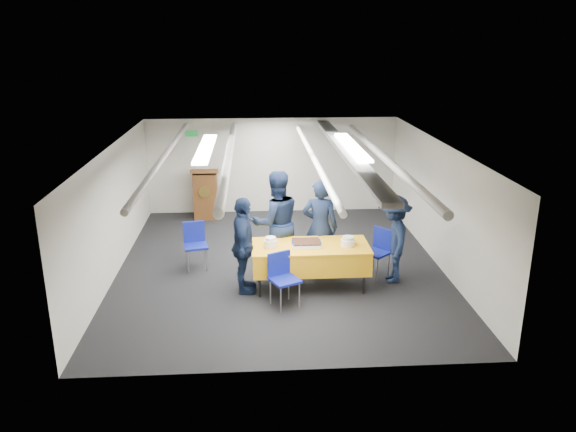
% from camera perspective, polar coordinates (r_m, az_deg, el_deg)
% --- Properties ---
extents(ground, '(7.00, 7.00, 0.00)m').
position_cam_1_polar(ground, '(10.69, -0.83, -5.05)').
color(ground, black).
rests_on(ground, ground).
extents(room_shell, '(6.00, 7.00, 2.30)m').
position_cam_1_polar(room_shell, '(10.52, -0.48, 4.96)').
color(room_shell, silver).
rests_on(room_shell, ground).
extents(serving_table, '(1.99, 0.92, 0.77)m').
position_cam_1_polar(serving_table, '(9.61, 2.29, -4.16)').
color(serving_table, black).
rests_on(serving_table, ground).
extents(sheet_cake, '(0.50, 0.39, 0.09)m').
position_cam_1_polar(sheet_cake, '(9.50, 1.86, -2.78)').
color(sheet_cake, white).
rests_on(sheet_cake, serving_table).
extents(plate_stack_left, '(0.22, 0.22, 0.18)m').
position_cam_1_polar(plate_stack_left, '(9.41, -1.79, -2.72)').
color(plate_stack_left, white).
rests_on(plate_stack_left, serving_table).
extents(plate_stack_right, '(0.24, 0.24, 0.16)m').
position_cam_1_polar(plate_stack_right, '(9.55, 6.10, -2.58)').
color(plate_stack_right, white).
rests_on(plate_stack_right, serving_table).
extents(podium, '(0.62, 0.53, 1.25)m').
position_cam_1_polar(podium, '(13.40, -8.37, 2.33)').
color(podium, brown).
rests_on(podium, ground).
extents(chair_near, '(0.56, 0.56, 0.87)m').
position_cam_1_polar(chair_near, '(9.02, -0.60, -5.87)').
color(chair_near, gray).
rests_on(chair_near, ground).
extents(chair_right, '(0.59, 0.59, 0.87)m').
position_cam_1_polar(chair_right, '(10.24, 9.24, -3.14)').
color(chair_right, gray).
rests_on(chair_right, ground).
extents(chair_left, '(0.50, 0.50, 0.87)m').
position_cam_1_polar(chair_left, '(10.58, -9.43, -2.45)').
color(chair_left, gray).
rests_on(chair_left, ground).
extents(sailor_a, '(0.73, 0.57, 1.77)m').
position_cam_1_polar(sailor_a, '(10.09, 3.27, -1.12)').
color(sailor_a, black).
rests_on(sailor_a, ground).
extents(sailor_b, '(1.08, 0.93, 1.91)m').
position_cam_1_polar(sailor_b, '(10.09, -1.21, -0.68)').
color(sailor_b, black).
rests_on(sailor_b, ground).
extents(sailor_c, '(0.42, 0.98, 1.66)m').
position_cam_1_polar(sailor_c, '(9.36, -4.56, -3.04)').
color(sailor_c, black).
rests_on(sailor_c, ground).
extents(sailor_d, '(0.69, 1.07, 1.57)m').
position_cam_1_polar(sailor_d, '(9.93, 10.66, -2.33)').
color(sailor_d, black).
rests_on(sailor_d, ground).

